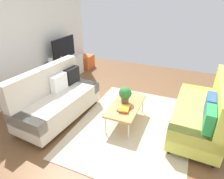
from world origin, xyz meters
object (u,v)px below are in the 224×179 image
Objects in this scene: tv at (64,49)px; storage_trunk at (86,62)px; vase_0 at (50,62)px; couch_beige at (57,99)px; tv_console at (66,69)px; vase_1 at (54,59)px; table_book_0 at (124,110)px; couch_green at (202,112)px; coffee_table at (126,106)px; potted_plant at (125,94)px; bottle_0 at (61,59)px.

storage_trunk is at bearing -4.16° from tv.
couch_beige is at bearing -138.06° from vase_0.
storage_trunk is 1.76m from vase_0.
tv reaches higher than couch_beige.
vase_0 is at bearing 175.07° from tv_console.
tv is (-0.00, -0.02, 0.63)m from tv_console.
couch_beige is 2.15m from tv.
vase_1 is (-0.40, 0.05, 0.41)m from tv_console.
vase_0 reaches higher than table_book_0.
couch_green is 4.08m from tv.
couch_beige is 10.31× the size of vase_1.
coffee_table is 2.70m from vase_0.
tv_console is 0.58m from vase_1.
storage_trunk is 2.17× the size of table_book_0.
coffee_table is 2.87m from tv_console.
tv_console is at bearing -4.93° from vase_0.
couch_beige is 1.40× the size of tv_console.
tv reaches higher than potted_plant.
tv_console is 1.40× the size of tv.
tv_console is 0.71m from vase_0.
bottle_0 is (-0.22, -0.02, -0.23)m from tv.
storage_trunk is at bearing 41.37° from table_book_0.
potted_plant reaches higher than table_book_0.
vase_0 is (1.24, 1.11, 0.28)m from couch_beige.
potted_plant is 2.67m from vase_1.
bottle_0 reaches higher than table_book_0.
storage_trunk is at bearing -5.19° from tv_console.
couch_beige is at bearing -147.36° from bottle_0.
storage_trunk is 1.41m from bottle_0.
bottle_0 is at bearing 60.14° from table_book_0.
couch_beige is 12.57× the size of bottle_0.
bottle_0 is (1.42, 2.48, 0.28)m from table_book_0.
couch_green is 3.71× the size of storage_trunk.
coffee_table is 0.24m from potted_plant.
table_book_0 is at bearing -123.15° from tv_console.
tv_console is 2.69× the size of storage_trunk.
couch_green is at bearing -81.73° from potted_plant.
tv_console is at bearing 90.00° from tv.
couch_beige is 1.46m from table_book_0.
bottle_0 is (0.36, -0.09, -0.01)m from vase_0.
table_book_0 is at bearing -170.52° from coffee_table.
tv_console is 5.83× the size of table_book_0.
coffee_table is 7.05× the size of bottle_0.
storage_trunk is at bearing 43.33° from potted_plant.
coffee_table is 2.12× the size of storage_trunk.
potted_plant is (0.44, -1.37, 0.18)m from couch_beige.
tv is at bearing 75.56° from couch_green.
couch_beige is at bearing -161.75° from storage_trunk.
tv_console is (1.82, 1.06, -0.13)m from couch_beige.
coffee_table is at bearing 103.34° from couch_green.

